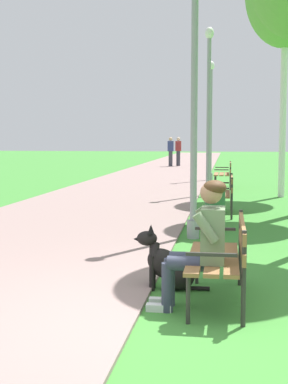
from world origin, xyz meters
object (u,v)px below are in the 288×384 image
lamp_post_near (194,98)px  lamp_post_far (211,120)px  park_bench_mid (223,191)px  dog_black (169,266)px  pedestrian_distant (171,152)px  litter_bin (215,210)px  park_bench_far (225,172)px  park_bench_near (223,252)px  pedestrian_further_distant (178,152)px  lamp_post_mid (209,110)px  person_seated_on_near_bench (201,240)px

lamp_post_near → lamp_post_far: size_ratio=0.99×
park_bench_mid → dog_black: size_ratio=1.80×
park_bench_mid → pedestrian_distant: size_ratio=0.91×
lamp_post_far → dog_black: bearing=-89.8°
litter_bin → pedestrian_distant: bearing=98.1°
park_bench_far → litter_bin: (-0.11, -8.34, -0.16)m
park_bench_far → lamp_post_far: (-0.57, 2.84, 1.79)m
park_bench_near → lamp_post_near: bearing=98.4°
lamp_post_near → pedestrian_further_distant: size_ratio=2.66×
park_bench_far → pedestrian_distant: pedestrian_distant is taller
lamp_post_mid → lamp_post_far: size_ratio=1.04×
dog_black → litter_bin: dog_black is taller
park_bench_near → dog_black: park_bench_near is taller
lamp_post_mid → park_bench_far: bearing=80.4°
pedestrian_distant → pedestrian_further_distant: bearing=53.9°
litter_bin → pedestrian_distant: (-2.94, 20.71, 0.49)m
lamp_post_mid → pedestrian_distant: size_ratio=2.81×
lamp_post_mid → lamp_post_far: 5.50m
park_bench_near → litter_bin: size_ratio=2.14×
park_bench_far → lamp_post_near: bearing=-92.8°
park_bench_mid → pedestrian_further_distant: size_ratio=0.91×
dog_black → lamp_post_near: (0.07, 3.12, 2.01)m
park_bench_far → lamp_post_far: lamp_post_far is taller
person_seated_on_near_bench → pedestrian_further_distant: size_ratio=0.76×
person_seated_on_near_bench → lamp_post_near: 4.11m
park_bench_near → pedestrian_further_distant: (-2.74, 25.65, 0.33)m
person_seated_on_near_bench → lamp_post_far: lamp_post_far is taller
lamp_post_near → pedestrian_distant: size_ratio=2.66×
park_bench_near → pedestrian_further_distant: bearing=96.1°
lamp_post_near → litter_bin: bearing=70.1°
dog_black → lamp_post_mid: size_ratio=0.18×
person_seated_on_near_bench → pedestrian_further_distant: 26.05m
person_seated_on_near_bench → lamp_post_near: (-0.31, 3.78, 1.59)m
park_bench_near → lamp_post_far: size_ratio=0.34×
park_bench_far → lamp_post_mid: size_ratio=0.32×
person_seated_on_near_bench → dog_black: (-0.38, 0.66, -0.42)m
lamp_post_near → pedestrian_further_distant: 22.30m
dog_black → lamp_post_near: lamp_post_near is taller
person_seated_on_near_bench → lamp_post_near: size_ratio=0.28×
litter_bin → park_bench_mid: bearing=86.4°
park_bench_far → lamp_post_near: 9.43m
park_bench_mid → litter_bin: 1.96m
dog_black → lamp_post_far: (-0.05, 15.22, 2.04)m
lamp_post_near → park_bench_mid: bearing=81.0°
park_bench_far → litter_bin: park_bench_far is taller
park_bench_mid → person_seated_on_near_bench: bearing=-91.2°
park_bench_mid → park_bench_far: size_ratio=1.00×
park_bench_near → pedestrian_further_distant: size_ratio=0.91×
park_bench_far → person_seated_on_near_bench: (-0.13, -13.04, 0.17)m
person_seated_on_near_bench → pedestrian_distant: (-2.92, 25.41, 0.16)m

